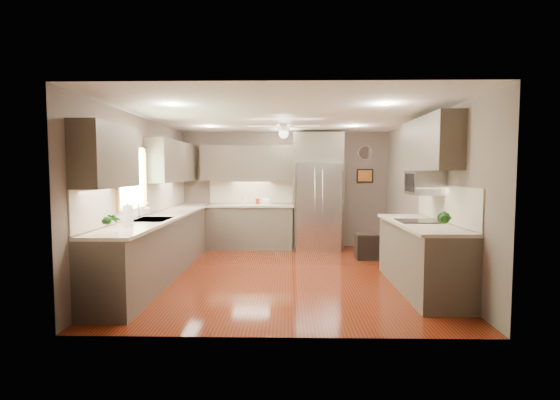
{
  "coord_description": "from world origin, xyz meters",
  "views": [
    {
      "loc": [
        0.08,
        -6.4,
        1.64
      ],
      "look_at": [
        -0.07,
        0.6,
        1.15
      ],
      "focal_mm": 26.0,
      "sensor_mm": 36.0,
      "label": 1
    }
  ],
  "objects_px": {
    "soap_bottle": "(148,210)",
    "potted_plant_left": "(110,220)",
    "canister_c": "(244,200)",
    "refrigerator": "(318,193)",
    "bowl": "(267,203)",
    "stool": "(367,246)",
    "paper_towel": "(128,216)",
    "potted_plant_right": "(446,218)",
    "canister_d": "(258,202)",
    "microwave": "(424,183)"
  },
  "relations": [
    {
      "from": "canister_c",
      "to": "potted_plant_right",
      "type": "bearing_deg",
      "value": -54.45
    },
    {
      "from": "canister_c",
      "to": "potted_plant_right",
      "type": "xyz_separation_m",
      "value": [
        2.78,
        -3.89,
        0.07
      ]
    },
    {
      "from": "microwave",
      "to": "canister_c",
      "type": "bearing_deg",
      "value": 136.07
    },
    {
      "from": "stool",
      "to": "bowl",
      "type": "bearing_deg",
      "value": 151.84
    },
    {
      "from": "stool",
      "to": "potted_plant_left",
      "type": "bearing_deg",
      "value": -139.3
    },
    {
      "from": "soap_bottle",
      "to": "potted_plant_left",
      "type": "relative_size",
      "value": 0.67
    },
    {
      "from": "bowl",
      "to": "refrigerator",
      "type": "bearing_deg",
      "value": -3.15
    },
    {
      "from": "microwave",
      "to": "paper_towel",
      "type": "bearing_deg",
      "value": -168.52
    },
    {
      "from": "bowl",
      "to": "microwave",
      "type": "relative_size",
      "value": 0.42
    },
    {
      "from": "potted_plant_right",
      "to": "canister_c",
      "type": "bearing_deg",
      "value": 125.55
    },
    {
      "from": "paper_towel",
      "to": "potted_plant_left",
      "type": "bearing_deg",
      "value": -90.75
    },
    {
      "from": "refrigerator",
      "to": "soap_bottle",
      "type": "bearing_deg",
      "value": -139.29
    },
    {
      "from": "refrigerator",
      "to": "canister_c",
      "type": "bearing_deg",
      "value": 177.25
    },
    {
      "from": "bowl",
      "to": "paper_towel",
      "type": "relative_size",
      "value": 0.76
    },
    {
      "from": "microwave",
      "to": "stool",
      "type": "relative_size",
      "value": 1.14
    },
    {
      "from": "canister_c",
      "to": "bowl",
      "type": "xyz_separation_m",
      "value": [
        0.48,
        -0.02,
        -0.06
      ]
    },
    {
      "from": "refrigerator",
      "to": "bowl",
      "type": "bearing_deg",
      "value": 176.85
    },
    {
      "from": "potted_plant_left",
      "to": "potted_plant_right",
      "type": "relative_size",
      "value": 0.95
    },
    {
      "from": "canister_d",
      "to": "stool",
      "type": "relative_size",
      "value": 0.28
    },
    {
      "from": "bowl",
      "to": "stool",
      "type": "xyz_separation_m",
      "value": [
        1.94,
        -1.04,
        -0.73
      ]
    },
    {
      "from": "soap_bottle",
      "to": "microwave",
      "type": "height_order",
      "value": "microwave"
    },
    {
      "from": "refrigerator",
      "to": "stool",
      "type": "bearing_deg",
      "value": -48.62
    },
    {
      "from": "soap_bottle",
      "to": "potted_plant_left",
      "type": "bearing_deg",
      "value": -85.33
    },
    {
      "from": "refrigerator",
      "to": "canister_d",
      "type": "bearing_deg",
      "value": 175.55
    },
    {
      "from": "bowl",
      "to": "refrigerator",
      "type": "xyz_separation_m",
      "value": [
        1.08,
        -0.06,
        0.22
      ]
    },
    {
      "from": "canister_c",
      "to": "soap_bottle",
      "type": "height_order",
      "value": "soap_bottle"
    },
    {
      "from": "potted_plant_left",
      "to": "bowl",
      "type": "distance_m",
      "value": 4.36
    },
    {
      "from": "potted_plant_right",
      "to": "microwave",
      "type": "bearing_deg",
      "value": 84.47
    },
    {
      "from": "canister_d",
      "to": "refrigerator",
      "type": "distance_m",
      "value": 1.3
    },
    {
      "from": "stool",
      "to": "paper_towel",
      "type": "relative_size",
      "value": 1.59
    },
    {
      "from": "soap_bottle",
      "to": "potted_plant_right",
      "type": "relative_size",
      "value": 0.64
    },
    {
      "from": "bowl",
      "to": "potted_plant_right",
      "type": "bearing_deg",
      "value": -59.35
    },
    {
      "from": "potted_plant_right",
      "to": "microwave",
      "type": "distance_m",
      "value": 1.18
    },
    {
      "from": "soap_bottle",
      "to": "refrigerator",
      "type": "bearing_deg",
      "value": 40.71
    },
    {
      "from": "canister_d",
      "to": "bowl",
      "type": "distance_m",
      "value": 0.21
    },
    {
      "from": "potted_plant_right",
      "to": "refrigerator",
      "type": "relative_size",
      "value": 0.13
    },
    {
      "from": "canister_c",
      "to": "canister_d",
      "type": "distance_m",
      "value": 0.29
    },
    {
      "from": "canister_c",
      "to": "refrigerator",
      "type": "relative_size",
      "value": 0.07
    },
    {
      "from": "potted_plant_left",
      "to": "paper_towel",
      "type": "xyz_separation_m",
      "value": [
        0.01,
        0.49,
        -0.01
      ]
    },
    {
      "from": "canister_d",
      "to": "potted_plant_left",
      "type": "height_order",
      "value": "potted_plant_left"
    },
    {
      "from": "canister_d",
      "to": "microwave",
      "type": "bearing_deg",
      "value": -47.14
    },
    {
      "from": "potted_plant_right",
      "to": "microwave",
      "type": "relative_size",
      "value": 0.58
    },
    {
      "from": "soap_bottle",
      "to": "canister_d",
      "type": "bearing_deg",
      "value": 58.88
    },
    {
      "from": "canister_d",
      "to": "bowl",
      "type": "bearing_deg",
      "value": -11.36
    },
    {
      "from": "refrigerator",
      "to": "stool",
      "type": "relative_size",
      "value": 5.06
    },
    {
      "from": "bowl",
      "to": "microwave",
      "type": "height_order",
      "value": "microwave"
    },
    {
      "from": "potted_plant_right",
      "to": "refrigerator",
      "type": "distance_m",
      "value": 4.01
    },
    {
      "from": "soap_bottle",
      "to": "stool",
      "type": "xyz_separation_m",
      "value": [
        3.65,
        1.42,
        -0.8
      ]
    },
    {
      "from": "soap_bottle",
      "to": "stool",
      "type": "bearing_deg",
      "value": 21.22
    },
    {
      "from": "canister_d",
      "to": "potted_plant_left",
      "type": "bearing_deg",
      "value": -108.53
    }
  ]
}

